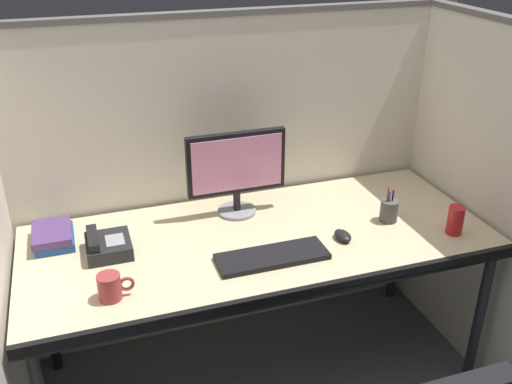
{
  "coord_description": "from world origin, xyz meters",
  "views": [
    {
      "loc": [
        -0.65,
        -1.61,
        1.94
      ],
      "look_at": [
        0.0,
        0.35,
        0.92
      ],
      "focal_mm": 40.07,
      "sensor_mm": 36.0,
      "label": 1
    }
  ],
  "objects_px": {
    "keyboard_main": "(272,257)",
    "desk_phone": "(107,245)",
    "book_stack": "(53,236)",
    "computer_mouse": "(343,236)",
    "pen_cup": "(389,211)",
    "soda_can": "(455,220)",
    "desk": "(261,248)",
    "monitor_center": "(236,168)",
    "coffee_mug": "(110,287)"
  },
  "relations": [
    {
      "from": "coffee_mug",
      "to": "pen_cup",
      "type": "height_order",
      "value": "pen_cup"
    },
    {
      "from": "monitor_center",
      "to": "soda_can",
      "type": "relative_size",
      "value": 3.52
    },
    {
      "from": "desk_phone",
      "to": "pen_cup",
      "type": "xyz_separation_m",
      "value": [
        1.17,
        -0.12,
        0.02
      ]
    },
    {
      "from": "desk",
      "to": "pen_cup",
      "type": "xyz_separation_m",
      "value": [
        0.57,
        -0.04,
        0.1
      ]
    },
    {
      "from": "monitor_center",
      "to": "soda_can",
      "type": "distance_m",
      "value": 0.93
    },
    {
      "from": "keyboard_main",
      "to": "desk_phone",
      "type": "distance_m",
      "value": 0.64
    },
    {
      "from": "desk",
      "to": "monitor_center",
      "type": "xyz_separation_m",
      "value": [
        -0.03,
        0.24,
        0.27
      ]
    },
    {
      "from": "desk",
      "to": "desk_phone",
      "type": "distance_m",
      "value": 0.61
    },
    {
      "from": "computer_mouse",
      "to": "book_stack",
      "type": "bearing_deg",
      "value": 162.91
    },
    {
      "from": "desk",
      "to": "pen_cup",
      "type": "height_order",
      "value": "pen_cup"
    },
    {
      "from": "computer_mouse",
      "to": "desk_phone",
      "type": "xyz_separation_m",
      "value": [
        -0.91,
        0.2,
        0.02
      ]
    },
    {
      "from": "keyboard_main",
      "to": "book_stack",
      "type": "distance_m",
      "value": 0.88
    },
    {
      "from": "keyboard_main",
      "to": "desk_phone",
      "type": "bearing_deg",
      "value": 157.48
    },
    {
      "from": "book_stack",
      "to": "coffee_mug",
      "type": "bearing_deg",
      "value": -67.82
    },
    {
      "from": "monitor_center",
      "to": "soda_can",
      "type": "height_order",
      "value": "monitor_center"
    },
    {
      "from": "monitor_center",
      "to": "pen_cup",
      "type": "xyz_separation_m",
      "value": [
        0.6,
        -0.28,
        -0.17
      ]
    },
    {
      "from": "soda_can",
      "to": "keyboard_main",
      "type": "bearing_deg",
      "value": 176.16
    },
    {
      "from": "desk",
      "to": "book_stack",
      "type": "distance_m",
      "value": 0.84
    },
    {
      "from": "soda_can",
      "to": "coffee_mug",
      "type": "bearing_deg",
      "value": -179.8
    },
    {
      "from": "book_stack",
      "to": "computer_mouse",
      "type": "bearing_deg",
      "value": -17.09
    },
    {
      "from": "monitor_center",
      "to": "keyboard_main",
      "type": "xyz_separation_m",
      "value": [
        0.02,
        -0.4,
        -0.2
      ]
    },
    {
      "from": "keyboard_main",
      "to": "soda_can",
      "type": "height_order",
      "value": "soda_can"
    },
    {
      "from": "desk",
      "to": "coffee_mug",
      "type": "distance_m",
      "value": 0.66
    },
    {
      "from": "soda_can",
      "to": "desk_phone",
      "type": "relative_size",
      "value": 0.64
    },
    {
      "from": "pen_cup",
      "to": "computer_mouse",
      "type": "bearing_deg",
      "value": -162.77
    },
    {
      "from": "computer_mouse",
      "to": "soda_can",
      "type": "xyz_separation_m",
      "value": [
        0.46,
        -0.1,
        0.04
      ]
    },
    {
      "from": "soda_can",
      "to": "book_stack",
      "type": "relative_size",
      "value": 0.57
    },
    {
      "from": "soda_can",
      "to": "book_stack",
      "type": "height_order",
      "value": "soda_can"
    },
    {
      "from": "desk_phone",
      "to": "computer_mouse",
      "type": "bearing_deg",
      "value": -12.19
    },
    {
      "from": "monitor_center",
      "to": "book_stack",
      "type": "distance_m",
      "value": 0.79
    },
    {
      "from": "computer_mouse",
      "to": "desk_phone",
      "type": "distance_m",
      "value": 0.94
    },
    {
      "from": "desk_phone",
      "to": "book_stack",
      "type": "xyz_separation_m",
      "value": [
        -0.2,
        0.14,
        -0.0
      ]
    },
    {
      "from": "desk_phone",
      "to": "book_stack",
      "type": "relative_size",
      "value": 0.89
    },
    {
      "from": "computer_mouse",
      "to": "book_stack",
      "type": "distance_m",
      "value": 1.16
    },
    {
      "from": "computer_mouse",
      "to": "book_stack",
      "type": "height_order",
      "value": "book_stack"
    },
    {
      "from": "computer_mouse",
      "to": "pen_cup",
      "type": "height_order",
      "value": "pen_cup"
    },
    {
      "from": "desk",
      "to": "desk_phone",
      "type": "relative_size",
      "value": 10.0
    },
    {
      "from": "coffee_mug",
      "to": "book_stack",
      "type": "xyz_separation_m",
      "value": [
        -0.18,
        0.45,
        -0.02
      ]
    },
    {
      "from": "book_stack",
      "to": "pen_cup",
      "type": "distance_m",
      "value": 1.39
    },
    {
      "from": "keyboard_main",
      "to": "desk_phone",
      "type": "xyz_separation_m",
      "value": [
        -0.59,
        0.25,
        0.02
      ]
    },
    {
      "from": "monitor_center",
      "to": "book_stack",
      "type": "relative_size",
      "value": 2.01
    },
    {
      "from": "desk_phone",
      "to": "monitor_center",
      "type": "bearing_deg",
      "value": 15.42
    },
    {
      "from": "computer_mouse",
      "to": "keyboard_main",
      "type": "bearing_deg",
      "value": -171.48
    },
    {
      "from": "monitor_center",
      "to": "pen_cup",
      "type": "distance_m",
      "value": 0.68
    },
    {
      "from": "computer_mouse",
      "to": "desk_phone",
      "type": "height_order",
      "value": "desk_phone"
    },
    {
      "from": "monitor_center",
      "to": "computer_mouse",
      "type": "distance_m",
      "value": 0.53
    },
    {
      "from": "soda_can",
      "to": "coffee_mug",
      "type": "height_order",
      "value": "soda_can"
    },
    {
      "from": "keyboard_main",
      "to": "book_stack",
      "type": "bearing_deg",
      "value": 153.72
    },
    {
      "from": "keyboard_main",
      "to": "soda_can",
      "type": "distance_m",
      "value": 0.78
    },
    {
      "from": "computer_mouse",
      "to": "pen_cup",
      "type": "bearing_deg",
      "value": 17.23
    }
  ]
}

